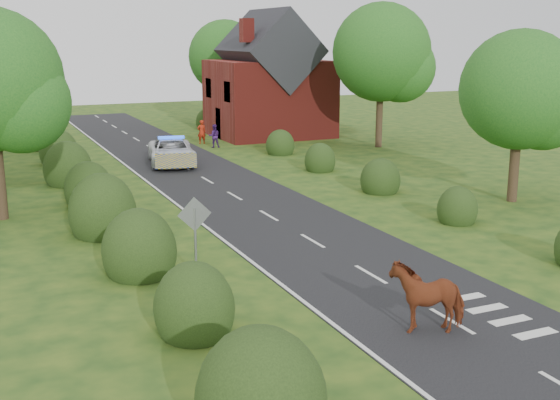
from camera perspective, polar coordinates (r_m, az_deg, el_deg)
name	(u,v)px	position (r m, az deg, el deg)	size (l,w,h in m)	color
ground	(371,275)	(22.02, 7.38, -6.06)	(120.00, 120.00, 0.00)	#1C3F16
road	(213,184)	(35.20, -5.43, 1.31)	(6.00, 70.00, 0.02)	black
road_markings	(195,195)	(32.79, -6.90, 0.42)	(4.96, 70.00, 0.01)	white
hedgerow_left	(91,195)	(30.38, -15.10, 0.43)	(2.75, 50.41, 3.00)	#1F3213
hedgerow_right	(367,176)	(34.46, 7.07, 1.93)	(2.10, 45.78, 2.10)	#1F3213
tree_right_a	(526,95)	(32.46, 19.37, 8.08)	(5.33, 5.20, 7.56)	#332316
tree_right_b	(386,56)	(46.91, 8.64, 11.47)	(6.56, 6.40, 9.40)	#332316
tree_right_c	(229,59)	(59.12, -4.18, 11.33)	(6.15, 6.00, 8.58)	#332316
road_sign	(195,225)	(21.29, -6.93, -2.06)	(1.06, 0.08, 2.53)	gray
house	(269,84)	(51.98, -0.90, 9.39)	(8.00, 7.40, 9.17)	maroon
cow	(427,300)	(18.20, 11.87, -7.96)	(1.10, 2.08, 1.48)	maroon
police_van	(172,152)	(40.84, -8.80, 3.91)	(3.43, 5.75, 1.64)	silver
pedestrian_red	(202,132)	(48.53, -6.40, 5.52)	(0.60, 0.39, 1.63)	#A3220F
pedestrian_purple	(214,136)	(46.79, -5.37, 5.20)	(0.75, 0.58, 1.54)	#3C195B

